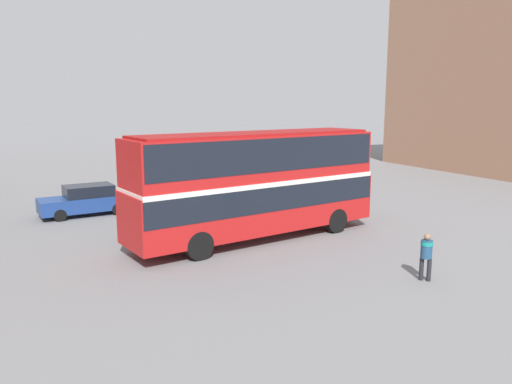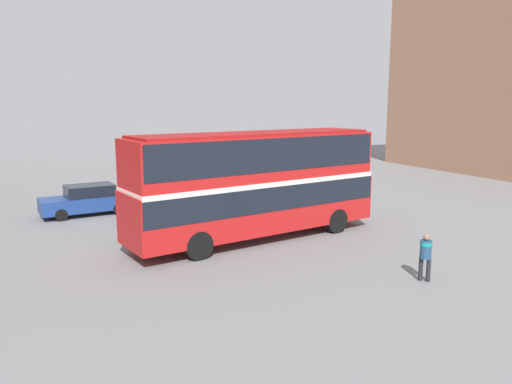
% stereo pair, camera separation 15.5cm
% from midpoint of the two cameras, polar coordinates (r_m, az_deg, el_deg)
% --- Properties ---
extents(ground_plane, '(240.00, 240.00, 0.00)m').
position_cam_midpoint_polar(ground_plane, '(22.26, -1.14, -4.79)').
color(ground_plane, slate).
extents(double_decker_bus, '(11.44, 4.37, 4.55)m').
position_cam_midpoint_polar(double_decker_bus, '(20.87, -0.21, 1.55)').
color(double_decker_bus, red).
rests_on(double_decker_bus, ground_plane).
extents(pedestrian_foreground, '(0.55, 0.55, 1.58)m').
position_cam_midpoint_polar(pedestrian_foreground, '(17.22, 18.64, -6.52)').
color(pedestrian_foreground, '#232328').
rests_on(pedestrian_foreground, ground_plane).
extents(parked_car_kerb_near, '(4.71, 2.22, 1.56)m').
position_cam_midpoint_polar(parked_car_kerb_near, '(27.26, -18.96, -0.89)').
color(parked_car_kerb_near, navy).
rests_on(parked_car_kerb_near, ground_plane).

